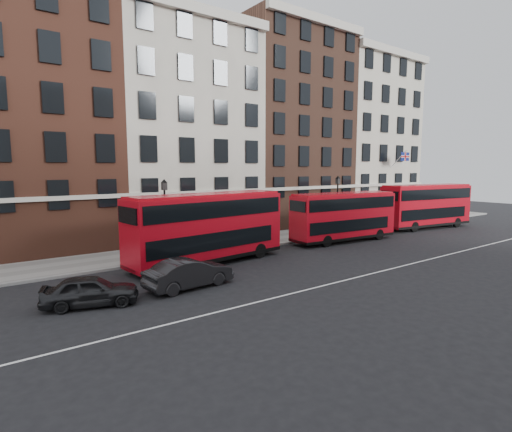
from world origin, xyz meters
TOP-DOWN VIEW (x-y plane):
  - ground at (0.00, 0.00)m, footprint 120.00×120.00m
  - pavement at (0.00, 10.50)m, footprint 80.00×5.00m
  - kerb at (0.00, 8.00)m, footprint 80.00×0.30m
  - road_centre_line at (0.00, -2.00)m, footprint 70.00×0.12m
  - building_terrace at (-0.31, 17.88)m, footprint 64.00×11.95m
  - bus_b at (-3.74, 6.00)m, footprint 11.14×3.87m
  - bus_c at (9.36, 6.01)m, footprint 10.01×3.21m
  - bus_d at (21.92, 6.01)m, footprint 10.95×4.01m
  - car_rear at (-12.03, 2.10)m, footprint 4.47×2.89m
  - car_front at (-7.16, 1.94)m, footprint 4.85×2.10m
  - lamp_post_left at (-5.34, 9.02)m, footprint 0.44×0.44m
  - lamp_post_right at (12.02, 9.15)m, footprint 0.44×0.44m
  - traffic_light at (22.51, 8.45)m, footprint 0.25×0.45m
  - iron_railings at (0.00, 12.70)m, footprint 6.60×0.06m

SIDE VIEW (x-z plane):
  - ground at x=0.00m, z-range 0.00..0.00m
  - road_centre_line at x=0.00m, z-range 0.00..0.01m
  - pavement at x=0.00m, z-range 0.00..0.15m
  - kerb at x=0.00m, z-range 0.00..0.16m
  - iron_railings at x=0.00m, z-range 0.15..1.15m
  - car_rear at x=-12.03m, z-range 0.00..1.42m
  - car_front at x=-7.16m, z-range 0.00..1.55m
  - bus_c at x=9.36m, z-range 0.15..4.29m
  - bus_d at x=21.92m, z-range 0.16..4.66m
  - traffic_light at x=22.51m, z-range 0.81..4.08m
  - bus_b at x=-3.74m, z-range 0.17..4.75m
  - lamp_post_left at x=-5.34m, z-range 0.42..5.74m
  - lamp_post_right at x=12.02m, z-range 0.42..5.74m
  - building_terrace at x=-0.31m, z-range -0.76..21.24m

